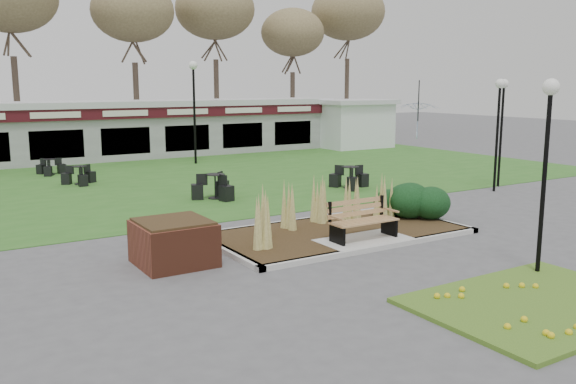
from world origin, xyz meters
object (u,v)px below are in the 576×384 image
park_bench (362,219)px  lamp_post_far_right (194,89)px  patio_umbrella (418,120)px  brick_planter (174,242)px  bistro_set_b (50,169)px  lamp_post_near_left (548,134)px  food_pavilion (117,129)px  bistro_set_a (80,178)px  lamp_post_mid_right (499,110)px  bistro_set_d (350,181)px  service_hut (353,123)px  lamp_post_near_right (503,109)px  bistro_set_c (215,190)px

park_bench → lamp_post_far_right: 16.10m
patio_umbrella → brick_planter: bearing=-146.1°
bistro_set_b → lamp_post_near_left: bearing=-74.0°
food_pavilion → bistro_set_a: bearing=-116.0°
park_bench → food_pavilion: bearing=90.0°
lamp_post_mid_right → bistro_set_d: 5.68m
bistro_set_a → patio_umbrella: (18.34, 1.29, 1.54)m
brick_planter → service_hut: (17.90, 17.00, 0.97)m
lamp_post_far_right → patio_umbrella: (12.22, -2.04, -1.69)m
lamp_post_near_right → bistro_set_a: bearing=146.9°
lamp_post_near_left → lamp_post_near_right: size_ratio=0.98×
food_pavilion → bistro_set_b: bearing=-134.1°
lamp_post_near_right → bistro_set_c: 10.78m
lamp_post_far_right → bistro_set_d: lamp_post_far_right is taller
food_pavilion → lamp_post_near_left: lamp_post_near_left is taller
brick_planter → bistro_set_c: brick_planter is taller
lamp_post_mid_right → patio_umbrella: (6.24, 10.44, -1.06)m
service_hut → bistro_set_a: 18.01m
bistro_set_a → patio_umbrella: bearing=4.0°
bistro_set_b → park_bench: bearing=-75.3°
lamp_post_mid_right → lamp_post_far_right: lamp_post_far_right is taller
lamp_post_mid_right → patio_umbrella: lamp_post_mid_right is taller
brick_planter → lamp_post_mid_right: size_ratio=0.38×
service_hut → bistro_set_c: service_hut is taller
bistro_set_d → lamp_post_mid_right: bearing=-38.2°
lamp_post_mid_right → bistro_set_d: size_ratio=2.64×
park_bench → bistro_set_d: (4.49, 6.29, -0.31)m
lamp_post_mid_right → lamp_post_far_right: bearing=115.6°
bistro_set_b → food_pavilion: bearing=45.9°
brick_planter → bistro_set_c: 7.35m
food_pavilion → park_bench: bearing=-90.0°
lamp_post_mid_right → bistro_set_a: size_ratio=3.01×
lamp_post_near_left → bistro_set_a: bearing=107.6°
bistro_set_c → bistro_set_d: (5.01, -0.70, -0.01)m
park_bench → lamp_post_mid_right: lamp_post_mid_right is taller
park_bench → bistro_set_b: park_bench is taller
brick_planter → lamp_post_far_right: lamp_post_far_right is taller
service_hut → bistro_set_a: size_ratio=3.38×
bistro_set_d → patio_umbrella: (10.23, 7.31, 1.51)m
service_hut → bistro_set_d: 14.63m
food_pavilion → bistro_set_a: (-3.62, -7.41, -1.23)m
lamp_post_near_left → bistro_set_b: bearing=106.0°
lamp_post_far_right → bistro_set_b: size_ratio=3.96×
bistro_set_c → patio_umbrella: 16.68m
park_bench → bistro_set_b: size_ratio=1.41×
bistro_set_d → patio_umbrella: patio_umbrella is taller
lamp_post_near_right → patio_umbrella: bearing=61.7°
brick_planter → bistro_set_a: (0.78, 11.55, -0.23)m
bistro_set_b → bistro_set_c: 9.24m
food_pavilion → lamp_post_near_right: lamp_post_near_right is taller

